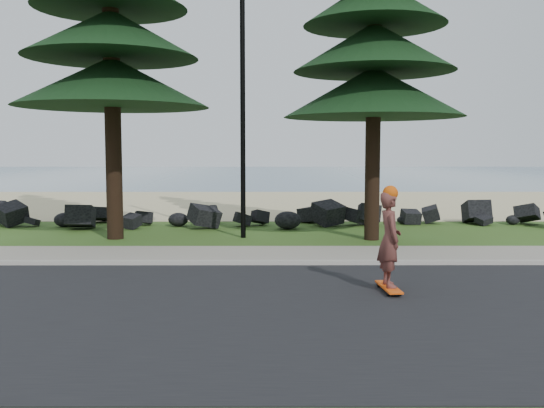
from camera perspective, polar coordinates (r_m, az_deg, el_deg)
The scene contains 9 objects.
ground at distance 13.70m, azimuth -3.32°, elevation -5.07°, with size 160.00×160.00×0.00m, color #344F18.
road at distance 9.31m, azimuth -4.86°, elevation -9.85°, with size 160.00×7.00×0.02m, color black.
kerb at distance 12.81m, azimuth -3.54°, elevation -5.56°, with size 160.00×0.20×0.10m, color #A29C92.
sidewalk at distance 13.89m, azimuth -3.27°, elevation -4.77°, with size 160.00×2.00×0.08m, color gray.
beach_sand at distance 28.08m, azimuth -1.70°, elevation 0.12°, with size 160.00×15.00×0.01m, color #C3B882.
ocean at distance 64.52m, azimuth -0.83°, elevation 2.88°, with size 160.00×58.00×0.01m, color #40627A.
seawall_boulders at distance 19.24m, azimuth -2.40°, elevation -2.16°, with size 60.00×2.40×1.10m, color black, non-canonical shape.
lamp_post at distance 16.78m, azimuth -2.78°, elevation 10.95°, with size 0.25×0.14×8.14m.
skateboarder at distance 10.41m, azimuth 11.00°, elevation -3.30°, with size 0.43×0.98×1.80m.
Camera 1 is at (0.75, -13.47, 2.39)m, focal length 40.00 mm.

